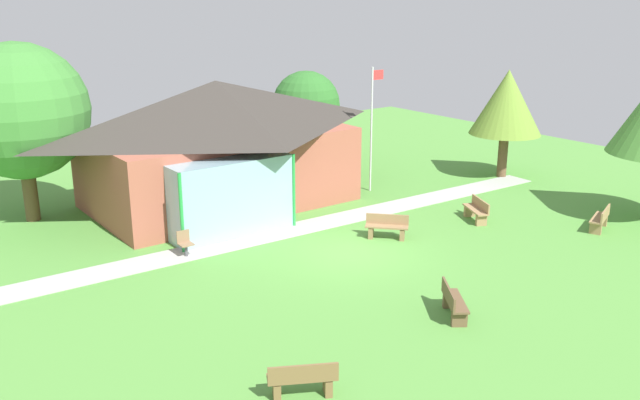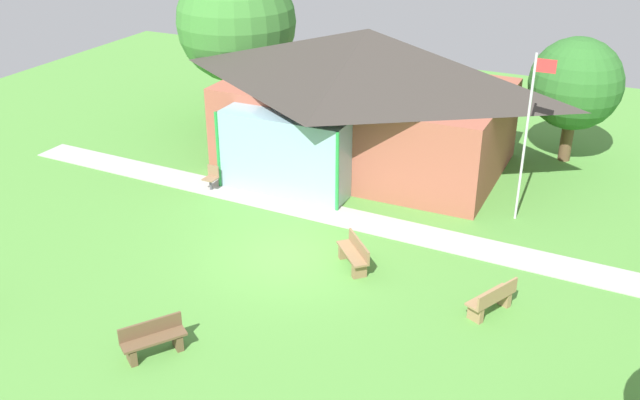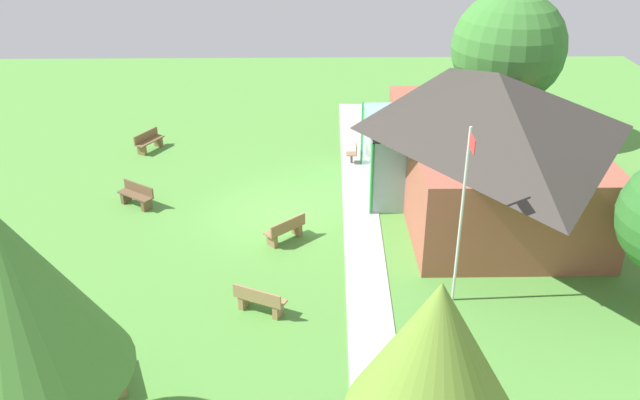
{
  "view_description": "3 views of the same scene",
  "coord_description": "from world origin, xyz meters",
  "px_view_note": "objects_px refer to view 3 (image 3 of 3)",
  "views": [
    {
      "loc": [
        -13.48,
        -16.34,
        8.24
      ],
      "look_at": [
        0.13,
        1.86,
        1.35
      ],
      "focal_mm": 38.11,
      "sensor_mm": 36.0,
      "label": 1
    },
    {
      "loc": [
        8.47,
        -15.9,
        10.55
      ],
      "look_at": [
        0.49,
        1.03,
        1.48
      ],
      "focal_mm": 40.34,
      "sensor_mm": 36.0,
      "label": 2
    },
    {
      "loc": [
        21.37,
        1.12,
        11.34
      ],
      "look_at": [
        0.8,
        1.47,
        0.97
      ],
      "focal_mm": 37.4,
      "sensor_mm": 36.0,
      "label": 3
    }
  ],
  "objects_px": {
    "bench_mid_right": "(260,301)",
    "tree_far_east": "(9,297)",
    "pavilion": "(486,138)",
    "patio_chair_west": "(353,154)",
    "bench_front_center": "(137,196)",
    "tree_behind_pavilion_left": "(508,48)",
    "bench_rear_near_path": "(286,230)",
    "tree_east_hedge": "(436,352)",
    "bench_front_left": "(149,142)",
    "bench_lawn_far_right": "(112,370)",
    "flagpole": "(462,210)"
  },
  "relations": [
    {
      "from": "bench_mid_right",
      "to": "tree_far_east",
      "type": "relative_size",
      "value": 0.25
    },
    {
      "from": "patio_chair_west",
      "to": "tree_east_hedge",
      "type": "height_order",
      "value": "tree_east_hedge"
    },
    {
      "from": "bench_mid_right",
      "to": "tree_behind_pavilion_left",
      "type": "relative_size",
      "value": 0.23
    },
    {
      "from": "bench_lawn_far_right",
      "to": "bench_rear_near_path",
      "type": "xyz_separation_m",
      "value": [
        -6.83,
        4.01,
        0.0
      ]
    },
    {
      "from": "patio_chair_west",
      "to": "bench_front_center",
      "type": "bearing_deg",
      "value": 116.19
    },
    {
      "from": "tree_behind_pavilion_left",
      "to": "bench_lawn_far_right",
      "type": "bearing_deg",
      "value": -39.89
    },
    {
      "from": "bench_rear_near_path",
      "to": "bench_front_center",
      "type": "bearing_deg",
      "value": 111.14
    },
    {
      "from": "bench_mid_right",
      "to": "bench_front_center",
      "type": "bearing_deg",
      "value": 152.14
    },
    {
      "from": "bench_mid_right",
      "to": "tree_east_hedge",
      "type": "xyz_separation_m",
      "value": [
        6.02,
        3.68,
        3.09
      ]
    },
    {
      "from": "pavilion",
      "to": "tree_far_east",
      "type": "height_order",
      "value": "tree_far_east"
    },
    {
      "from": "bench_mid_right",
      "to": "bench_front_center",
      "type": "xyz_separation_m",
      "value": [
        -6.72,
        -4.98,
        0.0
      ]
    },
    {
      "from": "tree_east_hedge",
      "to": "tree_behind_pavilion_left",
      "type": "bearing_deg",
      "value": 161.5
    },
    {
      "from": "pavilion",
      "to": "bench_lawn_far_right",
      "type": "xyz_separation_m",
      "value": [
        9.51,
        -11.16,
        -2.2
      ]
    },
    {
      "from": "bench_mid_right",
      "to": "tree_far_east",
      "type": "bearing_deg",
      "value": -100.77
    },
    {
      "from": "pavilion",
      "to": "bench_front_left",
      "type": "relative_size",
      "value": 7.16
    },
    {
      "from": "bench_front_center",
      "to": "tree_behind_pavilion_left",
      "type": "relative_size",
      "value": 0.22
    },
    {
      "from": "pavilion",
      "to": "tree_behind_pavilion_left",
      "type": "bearing_deg",
      "value": 160.16
    },
    {
      "from": "tree_far_east",
      "to": "pavilion",
      "type": "bearing_deg",
      "value": 135.91
    },
    {
      "from": "bench_mid_right",
      "to": "tree_east_hedge",
      "type": "distance_m",
      "value": 7.71
    },
    {
      "from": "pavilion",
      "to": "tree_behind_pavilion_left",
      "type": "xyz_separation_m",
      "value": [
        -6.75,
        2.43,
        1.56
      ]
    },
    {
      "from": "pavilion",
      "to": "tree_behind_pavilion_left",
      "type": "relative_size",
      "value": 1.64
    },
    {
      "from": "pavilion",
      "to": "bench_mid_right",
      "type": "relative_size",
      "value": 7.1
    },
    {
      "from": "pavilion",
      "to": "bench_rear_near_path",
      "type": "xyz_separation_m",
      "value": [
        2.68,
        -7.15,
        -2.2
      ]
    },
    {
      "from": "tree_far_east",
      "to": "tree_east_hedge",
      "type": "xyz_separation_m",
      "value": [
        0.59,
        7.68,
        -0.89
      ]
    },
    {
      "from": "bench_front_center",
      "to": "bench_rear_near_path",
      "type": "bearing_deg",
      "value": -170.58
    },
    {
      "from": "bench_lawn_far_right",
      "to": "flagpole",
      "type": "bearing_deg",
      "value": 88.76
    },
    {
      "from": "bench_lawn_far_right",
      "to": "bench_front_center",
      "type": "distance_m",
      "value": 9.65
    },
    {
      "from": "bench_mid_right",
      "to": "bench_lawn_far_right",
      "type": "xyz_separation_m",
      "value": [
        2.81,
        -3.4,
        0.0
      ]
    },
    {
      "from": "bench_front_center",
      "to": "tree_east_hedge",
      "type": "bearing_deg",
      "value": 159.35
    },
    {
      "from": "bench_mid_right",
      "to": "tree_east_hedge",
      "type": "height_order",
      "value": "tree_east_hedge"
    },
    {
      "from": "tree_east_hedge",
      "to": "bench_front_left",
      "type": "bearing_deg",
      "value": -152.75
    },
    {
      "from": "bench_lawn_far_right",
      "to": "patio_chair_west",
      "type": "height_order",
      "value": "patio_chair_west"
    },
    {
      "from": "bench_mid_right",
      "to": "bench_lawn_far_right",
      "type": "distance_m",
      "value": 4.41
    },
    {
      "from": "bench_mid_right",
      "to": "bench_rear_near_path",
      "type": "height_order",
      "value": "same"
    },
    {
      "from": "flagpole",
      "to": "tree_far_east",
      "type": "xyz_separation_m",
      "value": [
        5.91,
        -9.57,
        1.41
      ]
    },
    {
      "from": "bench_mid_right",
      "to": "bench_front_left",
      "type": "bearing_deg",
      "value": 140.66
    },
    {
      "from": "pavilion",
      "to": "tree_far_east",
      "type": "bearing_deg",
      "value": -44.09
    },
    {
      "from": "bench_front_left",
      "to": "tree_far_east",
      "type": "relative_size",
      "value": 0.25
    },
    {
      "from": "bench_lawn_far_right",
      "to": "bench_front_left",
      "type": "xyz_separation_m",
      "value": [
        -14.92,
        -2.27,
        0.0
      ]
    },
    {
      "from": "pavilion",
      "to": "bench_mid_right",
      "type": "height_order",
      "value": "pavilion"
    },
    {
      "from": "flagpole",
      "to": "bench_rear_near_path",
      "type": "height_order",
      "value": "flagpole"
    },
    {
      "from": "patio_chair_west",
      "to": "tree_east_hedge",
      "type": "distance_m",
      "value": 16.79
    },
    {
      "from": "pavilion",
      "to": "patio_chair_west",
      "type": "distance_m",
      "value": 6.25
    },
    {
      "from": "bench_lawn_far_right",
      "to": "tree_east_hedge",
      "type": "bearing_deg",
      "value": 44.18
    },
    {
      "from": "bench_lawn_far_right",
      "to": "bench_rear_near_path",
      "type": "height_order",
      "value": "same"
    },
    {
      "from": "bench_rear_near_path",
      "to": "tree_far_east",
      "type": "relative_size",
      "value": 0.22
    },
    {
      "from": "tree_behind_pavilion_left",
      "to": "tree_far_east",
      "type": "xyz_separation_m",
      "value": [
        18.89,
        -14.19,
        0.21
      ]
    },
    {
      "from": "bench_front_center",
      "to": "patio_chair_west",
      "type": "distance_m",
      "value": 9.07
    },
    {
      "from": "flagpole",
      "to": "bench_rear_near_path",
      "type": "distance_m",
      "value": 6.61
    },
    {
      "from": "bench_rear_near_path",
      "to": "patio_chair_west",
      "type": "height_order",
      "value": "patio_chair_west"
    }
  ]
}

